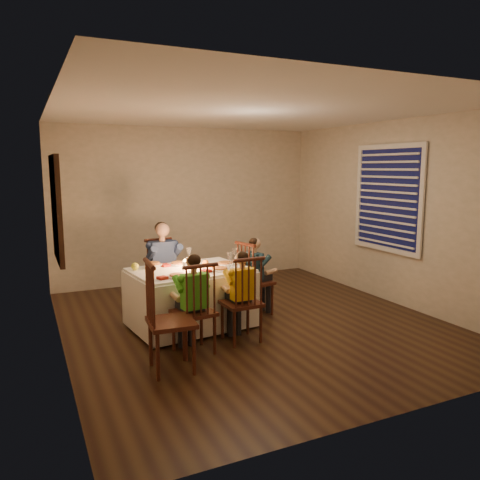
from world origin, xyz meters
name	(u,v)px	position (x,y,z in m)	size (l,w,h in m)	color
ground	(252,322)	(0.00, 0.00, 0.00)	(5.00, 5.00, 0.00)	black
wall_left	(56,231)	(-2.25, 0.00, 1.30)	(0.02, 5.00, 2.60)	beige
wall_right	(394,213)	(2.25, 0.00, 1.30)	(0.02, 5.00, 2.60)	beige
wall_back	(187,205)	(0.00, 2.50, 1.30)	(4.50, 0.02, 2.60)	beige
ceiling	(253,111)	(0.00, 0.00, 2.60)	(5.00, 5.00, 0.00)	white
dining_table	(190,286)	(-0.76, 0.18, 0.52)	(1.51, 1.17, 0.70)	white
chair_adult	(165,311)	(-0.88, 0.91, 0.00)	(0.41, 0.39, 0.99)	black
chair_near_left	(194,352)	(-0.99, -0.61, 0.00)	(0.41, 0.39, 0.99)	black
chair_near_right	(241,341)	(-0.40, -0.52, 0.00)	(0.41, 0.39, 0.99)	black
chair_end	(255,314)	(0.18, 0.28, 0.00)	(0.41, 0.39, 0.99)	black
chair_extra	(172,370)	(-1.33, -0.94, 0.00)	(0.45, 0.43, 1.09)	black
adult	(165,311)	(-0.88, 0.91, 0.00)	(0.44, 0.40, 1.22)	navy
child_green	(194,352)	(-0.99, -0.61, 0.00)	(0.35, 0.32, 1.06)	green
child_yellow	(241,341)	(-0.40, -0.52, 0.00)	(0.33, 0.30, 1.03)	gold
child_teal	(255,314)	(0.18, 0.28, 0.00)	(0.33, 0.31, 1.03)	#172F3B
setting_adult	(179,264)	(-0.81, 0.47, 0.74)	(0.26, 0.26, 0.02)	white
setting_green	(177,276)	(-1.02, -0.17, 0.74)	(0.26, 0.26, 0.02)	white
setting_yellow	(220,269)	(-0.46, -0.04, 0.74)	(0.26, 0.26, 0.02)	white
setting_teal	(225,264)	(-0.27, 0.23, 0.74)	(0.26, 0.26, 0.02)	white
candle_left	(185,266)	(-0.83, 0.17, 0.78)	(0.06, 0.06, 0.10)	silver
candle_right	(196,264)	(-0.68, 0.19, 0.78)	(0.06, 0.06, 0.10)	silver
squash	(135,266)	(-1.38, 0.39, 0.77)	(0.09, 0.09, 0.09)	#ECEF3E
orange_fruit	(206,263)	(-0.53, 0.25, 0.77)	(0.08, 0.08, 0.08)	orange
serving_bowl	(153,266)	(-1.14, 0.43, 0.75)	(0.20, 0.20, 0.05)	white
wall_mirror	(57,209)	(-2.22, 0.30, 1.50)	(0.06, 0.95, 1.15)	black
window_blinds	(387,198)	(2.21, 0.10, 1.50)	(0.07, 1.34, 1.54)	black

